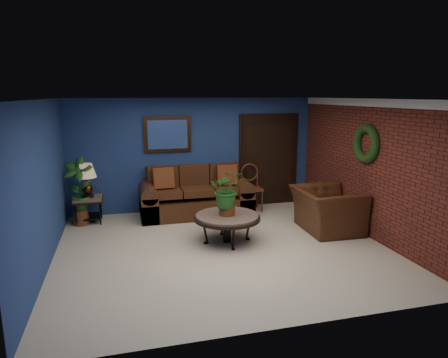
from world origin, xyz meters
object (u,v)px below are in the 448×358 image
object	(u,v)px
coffee_table	(227,218)
end_table	(88,203)
table_lamp	(86,176)
side_chair	(251,184)
sofa	(195,198)
armchair	(326,210)

from	to	relation	value
coffee_table	end_table	world-z (taller)	end_table
table_lamp	side_chair	size ratio (longest dim) A/B	0.64
sofa	side_chair	bearing A→B (deg)	1.66
table_lamp	side_chair	world-z (taller)	table_lamp
sofa	armchair	bearing A→B (deg)	-37.62
end_table	sofa	bearing A→B (deg)	1.02
sofa	table_lamp	xyz separation A→B (m)	(-2.22, -0.04, 0.61)
table_lamp	armchair	xyz separation A→B (m)	(4.45, -1.68, -0.55)
sofa	coffee_table	xyz separation A→B (m)	(0.22, -1.84, 0.09)
armchair	sofa	bearing A→B (deg)	54.29
armchair	coffee_table	bearing A→B (deg)	95.36
table_lamp	side_chair	distance (m)	3.53
end_table	side_chair	bearing A→B (deg)	1.26
end_table	table_lamp	distance (m)	0.56
coffee_table	table_lamp	bearing A→B (deg)	143.65
coffee_table	end_table	bearing A→B (deg)	143.65
table_lamp	armchair	world-z (taller)	table_lamp
end_table	side_chair	world-z (taller)	side_chair
table_lamp	end_table	bearing A→B (deg)	135.00
coffee_table	side_chair	bearing A→B (deg)	60.49
sofa	end_table	bearing A→B (deg)	-178.98
sofa	end_table	world-z (taller)	sofa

